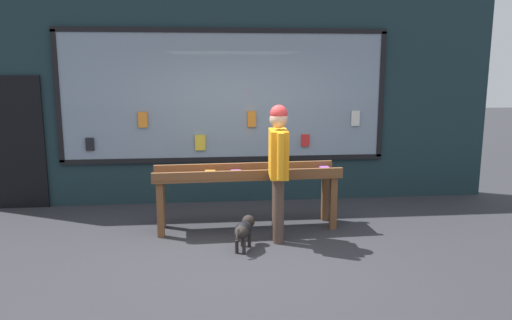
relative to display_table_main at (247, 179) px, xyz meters
name	(u,v)px	position (x,y,z in m)	size (l,w,h in m)	color
ground_plane	(253,250)	(0.00, -0.88, -0.71)	(40.00, 40.00, 0.00)	#2D2D33
shopfront_facade	(236,90)	(-0.05, 1.51, 1.15)	(8.48, 0.29, 3.75)	#192D33
display_table_main	(247,179)	(0.00, 0.00, 0.00)	(2.58, 0.67, 0.88)	brown
person_browsing	(278,162)	(0.35, -0.56, 0.34)	(0.25, 0.69, 1.77)	#4C382D
small_dog	(244,229)	(-0.11, -0.82, -0.45)	(0.33, 0.59, 0.38)	black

